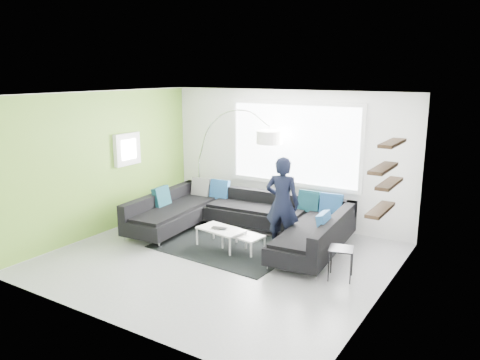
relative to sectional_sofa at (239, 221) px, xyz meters
name	(u,v)px	position (x,y,z in m)	size (l,w,h in m)	color
ground	(219,259)	(0.22, -1.00, -0.37)	(5.50, 5.50, 0.00)	gray
room_shell	(227,154)	(0.26, -0.80, 1.44)	(5.54, 5.04, 2.82)	white
sectional_sofa	(239,221)	(0.00, 0.00, 0.00)	(4.08, 2.71, 0.84)	black
rug	(227,246)	(0.01, -0.44, -0.36)	(2.47, 1.80, 0.01)	black
coffee_table	(232,239)	(0.16, -0.50, -0.19)	(1.11, 0.64, 0.36)	white
arc_lamp	(199,160)	(-1.83, 1.18, 0.83)	(2.25, 0.88, 2.40)	silver
side_table	(341,263)	(2.27, -0.65, -0.12)	(0.37, 0.37, 0.50)	black
person	(282,203)	(0.90, 0.02, 0.48)	(0.69, 0.52, 1.70)	black
laptop	(218,229)	(-0.07, -0.60, 0.00)	(0.33, 0.25, 0.02)	black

